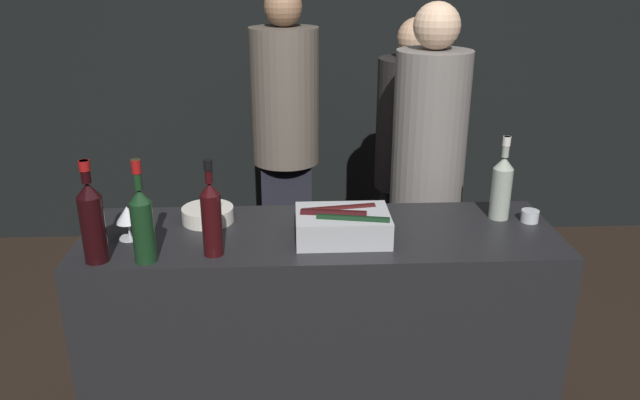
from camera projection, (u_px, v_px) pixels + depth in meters
name	position (u px, v px, depth m)	size (l,w,h in m)	color
wall_back_chalkboard	(305.00, 45.00, 4.31)	(6.40, 0.06, 2.80)	black
bar_counter	(320.00, 340.00, 2.58)	(1.82, 0.57, 0.98)	black
ice_bin_with_bottles	(342.00, 224.00, 2.32)	(0.35, 0.25, 0.11)	#B7BABF
bowl_white	(208.00, 214.00, 2.48)	(0.21, 0.21, 0.06)	silver
wine_glass	(127.00, 216.00, 2.31)	(0.09, 0.09, 0.13)	silver
candle_votive	(530.00, 216.00, 2.48)	(0.07, 0.07, 0.05)	silver
red_wine_bottle_black_foil	(211.00, 216.00, 2.17)	(0.07, 0.07, 0.35)	black
red_wine_bottle_burgundy	(142.00, 222.00, 2.12)	(0.08, 0.08, 0.37)	#143319
red_wine_bottle_tall	(92.00, 220.00, 2.11)	(0.08, 0.08, 0.37)	black
white_wine_bottle	(502.00, 185.00, 2.48)	(0.08, 0.08, 0.34)	#9EA899
person_in_hoodie	(427.00, 172.00, 2.99)	(0.35, 0.35, 1.79)	black
person_blond_tee	(411.00, 158.00, 3.46)	(0.40, 0.40, 1.68)	black
person_grey_polo	(286.00, 133.00, 3.61)	(0.39, 0.39, 1.82)	black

